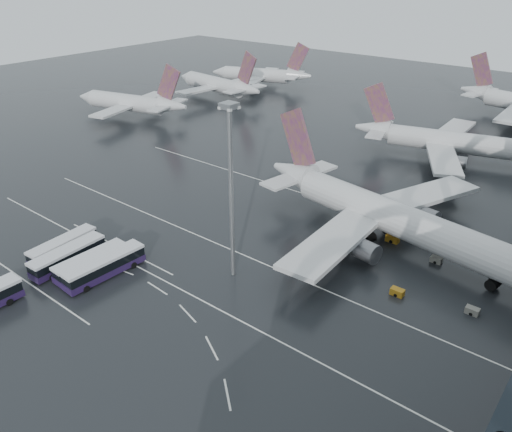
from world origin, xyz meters
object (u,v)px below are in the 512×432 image
Objects in this scene: airliner_gate_b at (452,143)px; gse_cart_belly_a at (397,292)px; gse_cart_belly_b at (436,260)px; jet_remote_mid at (219,85)px; bus_row_near_a at (63,246)px; airliner_main at (387,216)px; jet_remote_far at (262,75)px; gse_cart_belly_d at (472,311)px; bus_row_near_b at (68,256)px; jet_remote_west at (133,103)px; bus_row_near_d at (104,266)px; gse_cart_belly_c at (305,257)px; bus_row_near_c at (91,262)px; gse_cart_belly_e at (393,238)px; floodlight_mast at (231,173)px.

airliner_gate_b reaches higher than gse_cart_belly_a.
airliner_gate_b is at bearing 107.21° from gse_cart_belly_b.
airliner_gate_b is 25.33× the size of gse_cart_belly_a.
jet_remote_mid reaches higher than bus_row_near_a.
bus_row_near_a reaches higher than gse_cart_belly_a.
jet_remote_far is (-93.45, 83.75, -0.42)m from airliner_main.
gse_cart_belly_d is at bearing -69.65° from bus_row_near_a.
gse_cart_belly_b is at bearing -86.97° from airliner_gate_b.
gse_cart_belly_a is at bearing -95.50° from gse_cart_belly_b.
airliner_gate_b is 94.67m from jet_remote_far.
bus_row_near_a is (-36.23, -88.71, -2.82)m from airliner_gate_b.
bus_row_near_b is 64.45m from gse_cart_belly_d.
bus_row_near_a is (53.04, -98.62, -3.14)m from jet_remote_mid.
bus_row_near_d is at bearing 124.26° from jet_remote_west.
jet_remote_mid reaches higher than airliner_gate_b.
jet_remote_mid is at bearing 35.77° from bus_row_near_d.
gse_cart_belly_c is at bearing 111.30° from jet_remote_far.
bus_row_near_c reaches higher than gse_cart_belly_b.
gse_cart_belly_e is at bearing 117.23° from gse_cart_belly_a.
gse_cart_belly_c is at bearing -107.48° from airliner_main.
bus_row_near_b is 6.60× the size of gse_cart_belly_a.
airliner_gate_b reaches higher than bus_row_near_b.
gse_cart_belly_d is at bearing -65.42° from bus_row_near_b.
bus_row_near_d is 26.26m from floodlight_mast.
bus_row_near_c is 3.13m from bus_row_near_d.
gse_cart_belly_b is (10.35, -1.26, -4.55)m from airliner_main.
airliner_gate_b is 1.81× the size of floodlight_mast.
gse_cart_belly_e is at bearing 145.90° from gse_cart_belly_d.
bus_row_near_a is (51.93, -123.20, -2.95)m from jet_remote_far.
gse_cart_belly_c is (22.77, 24.26, -1.24)m from bus_row_near_d.
gse_cart_belly_e is (6.77, -48.60, -3.88)m from airliner_gate_b.
gse_cart_belly_b is 22.41m from gse_cart_belly_c.
floodlight_mast is 35.18m from gse_cart_belly_e.
gse_cart_belly_d is at bearing -58.73° from bus_row_near_d.
gse_cart_belly_b is at bearing 120.89° from jet_remote_far.
jet_remote_west is at bearing 50.57° from bus_row_near_d.
floodlight_mast is 31.36m from gse_cart_belly_a.
gse_cart_belly_b is at bearing 153.75° from jet_remote_west.
bus_row_near_d is 7.40× the size of gse_cart_belly_b.
floodlight_mast is 14.93× the size of gse_cart_belly_b.
gse_cart_belly_c is (86.99, -73.88, -4.20)m from jet_remote_mid.
jet_remote_far is 134.23m from gse_cart_belly_b.
bus_row_near_a is 5.38× the size of gse_cart_belly_c.
airliner_gate_b reaches higher than bus_row_near_a.
jet_remote_west reaches higher than jet_remote_far.
gse_cart_belly_a is at bearing -91.38° from airliner_gate_b.
jet_remote_mid is at bearing 148.20° from gse_cart_belly_d.
gse_cart_belly_a is at bearing 1.87° from gse_cart_belly_c.
gse_cart_belly_b is at bearing 84.50° from gse_cart_belly_a.
gse_cart_belly_a is 16.68m from gse_cart_belly_e.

